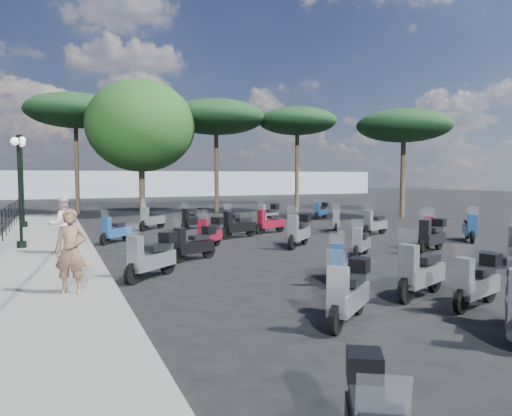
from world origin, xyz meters
name	(u,v)px	position (x,y,z in m)	size (l,w,h in m)	color
ground	(283,258)	(0.00, 0.00, 0.00)	(120.00, 120.00, 0.00)	black
sidewalk	(42,255)	(-6.50, 3.00, 0.07)	(3.00, 30.00, 0.15)	slate
lamp_post_1	(20,184)	(-7.10, 4.28, 2.17)	(0.37, 1.04, 3.55)	black
lamp_post_2	(22,175)	(-7.37, 10.88, 2.48)	(0.45, 1.19, 4.09)	black
woman	(71,251)	(-5.88, -2.44, 0.97)	(0.60, 0.39, 1.64)	brown
pedestrian_far	(62,224)	(-5.92, 2.70, 1.00)	(0.83, 0.64, 1.70)	beige
scooter_1	(349,294)	(-1.80, -5.77, 0.49)	(1.41, 1.13, 1.31)	black
scooter_2	(152,257)	(-4.08, -1.19, 0.52)	(1.44, 1.22, 1.38)	black
scooter_3	(210,234)	(-1.41, 2.54, 0.50)	(1.24, 1.36, 1.34)	black
scooter_4	(115,231)	(-4.13, 5.14, 0.43)	(1.25, 1.09, 1.24)	black
scooter_5	(152,220)	(-2.10, 8.72, 0.46)	(1.35, 1.16, 1.34)	black
scooter_6	(477,282)	(0.88, -5.99, 0.47)	(1.54, 0.68, 1.25)	black
scooter_8	(338,264)	(-0.27, -3.22, 0.42)	(1.00, 1.27, 1.21)	black
scooter_9	(194,244)	(-2.52, 0.65, 0.47)	(1.48, 0.83, 1.25)	black
scooter_10	(238,226)	(0.40, 4.52, 0.48)	(1.68, 0.77, 1.38)	black
scooter_11	(194,219)	(-0.33, 8.14, 0.47)	(1.41, 0.95, 1.25)	black
scooter_13	(420,273)	(0.43, -5.05, 0.50)	(1.71, 0.87, 1.43)	black
scooter_14	(361,243)	(2.21, -0.81, 0.41)	(1.21, 0.99, 1.18)	black
scooter_15	(299,231)	(1.46, 1.63, 0.54)	(1.46, 1.33, 1.43)	black
scooter_16	(233,221)	(1.08, 6.88, 0.43)	(1.21, 1.14, 1.25)	black
scooter_17	(270,223)	(2.17, 5.38, 0.45)	(1.58, 0.71, 1.29)	black
scooter_21	(429,233)	(5.60, -0.08, 0.48)	(1.33, 1.27, 1.38)	black
scooter_22	(335,222)	(5.00, 4.67, 0.43)	(0.93, 1.39, 1.25)	black
scooter_23	(268,215)	(3.59, 8.46, 0.50)	(1.50, 0.99, 1.32)	black
scooter_26	(432,236)	(4.82, -1.00, 0.51)	(1.61, 0.89, 1.36)	black
scooter_27	(470,229)	(7.89, 0.19, 0.47)	(1.19, 1.33, 1.34)	black
scooter_28	(375,224)	(5.80, 3.04, 0.46)	(1.59, 0.80, 1.32)	black
scooter_29	(321,211)	(7.65, 10.02, 0.46)	(1.32, 1.00, 1.21)	black
broadleaf_tree	(141,126)	(-1.16, 16.37, 5.42)	(6.51, 6.51, 8.20)	#38281E
pine_0	(216,117)	(3.93, 17.19, 6.31)	(6.54, 6.54, 7.47)	#38281E
pine_1	(297,121)	(9.15, 15.50, 6.12)	(5.33, 5.33, 7.08)	#38281E
pine_2	(75,111)	(-4.67, 19.85, 6.58)	(6.19, 6.19, 7.68)	#38281E
pine_3	(404,126)	(12.57, 9.00, 5.32)	(5.43, 5.43, 6.29)	#38281E
distant_hills	(108,184)	(0.00, 45.00, 1.50)	(70.00, 8.00, 3.00)	gray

